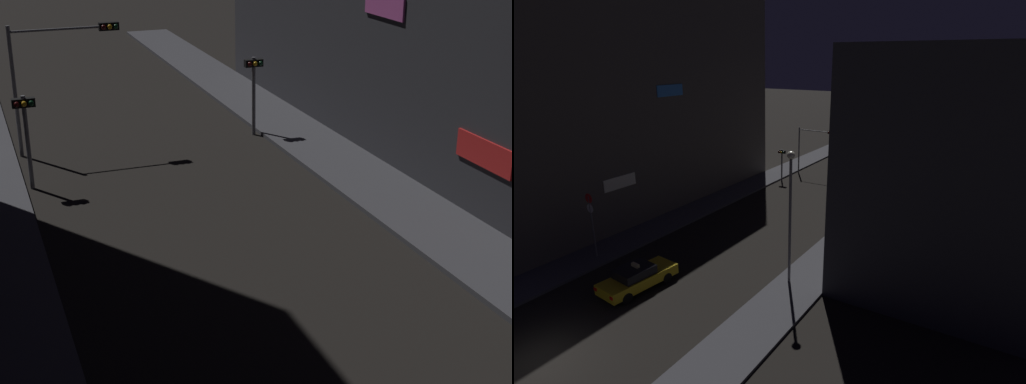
% 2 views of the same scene
% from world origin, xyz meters
% --- Properties ---
extents(ground_plane, '(300.00, 300.00, 0.00)m').
position_xyz_m(ground_plane, '(0.00, 0.00, 0.00)').
color(ground_plane, black).
extents(sidewalk_left, '(3.07, 62.61, 0.17)m').
position_xyz_m(sidewalk_left, '(-6.73, 29.30, 0.09)').
color(sidewalk_left, '#424247').
rests_on(sidewalk_left, ground_plane).
extents(sidewalk_right, '(3.07, 62.61, 0.17)m').
position_xyz_m(sidewalk_right, '(6.73, 29.30, 0.09)').
color(sidewalk_right, '#424247').
rests_on(sidewalk_right, ground_plane).
extents(building_facade_left, '(7.47, 28.91, 22.20)m').
position_xyz_m(building_facade_left, '(-11.96, 17.46, 11.10)').
color(building_facade_left, '#514C47').
rests_on(building_facade_left, ground_plane).
extents(building_facade_right, '(10.17, 33.53, 13.37)m').
position_xyz_m(building_facade_right, '(13.31, 28.16, 6.69)').
color(building_facade_right, '#333338').
rests_on(building_facade_right, ground_plane).
extents(taxi, '(2.22, 4.60, 1.62)m').
position_xyz_m(taxi, '(-1.11, 6.58, 0.74)').
color(taxi, yellow).
rests_on(taxi, ground_plane).
extents(traffic_light_overhead, '(4.37, 0.41, 5.29)m').
position_xyz_m(traffic_light_overhead, '(-3.29, 33.83, 3.84)').
color(traffic_light_overhead, slate).
rests_on(traffic_light_overhead, ground_plane).
extents(traffic_light_left_kerb, '(0.80, 0.42, 3.46)m').
position_xyz_m(traffic_light_left_kerb, '(-4.95, 29.90, 2.50)').
color(traffic_light_left_kerb, slate).
rests_on(traffic_light_left_kerb, ground_plane).
extents(traffic_light_right_kerb, '(0.80, 0.41, 3.46)m').
position_xyz_m(traffic_light_right_kerb, '(4.95, 33.23, 2.50)').
color(traffic_light_right_kerb, slate).
rests_on(traffic_light_right_kerb, ground_plane).
extents(sign_pole_left, '(0.63, 0.10, 4.38)m').
position_xyz_m(sign_pole_left, '(-6.37, 7.75, 2.84)').
color(sign_pole_left, slate).
rests_on(sign_pole_left, sidewalk_left).
extents(street_lamp_near_block, '(0.44, 0.44, 7.81)m').
position_xyz_m(street_lamp_near_block, '(6.06, 11.57, 5.07)').
color(street_lamp_near_block, slate).
rests_on(street_lamp_near_block, sidewalk_right).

